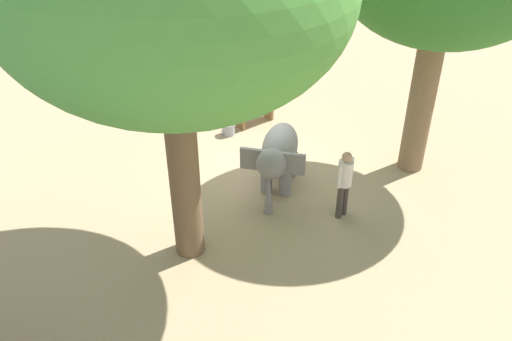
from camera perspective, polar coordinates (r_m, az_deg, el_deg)
ground_plane at (r=13.10m, az=1.10°, el=-0.29°), size 60.00×60.00×0.00m
elephant at (r=12.06m, az=2.43°, el=1.86°), size 1.44×2.18×1.50m
person_handler at (r=11.30m, az=9.63°, el=-0.99°), size 0.32×0.48×1.62m
wooden_bench at (r=15.20m, az=0.02°, el=6.67°), size 1.00×1.43×0.88m
picnic_table_near at (r=17.85m, az=-2.11°, el=11.12°), size 1.69×1.67×0.78m
feed_bucket at (r=14.80m, az=-3.04°, el=4.51°), size 0.36×0.36×0.32m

